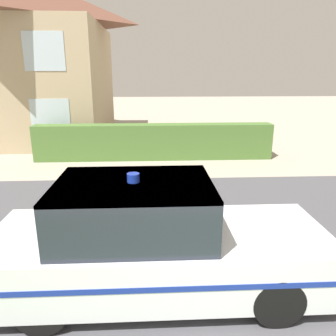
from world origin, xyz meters
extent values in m
cube|color=#4C4C51|center=(0.00, 4.50, 0.01)|extent=(28.00, 6.50, 0.01)
cube|color=#4C7233|center=(-0.80, 10.03, 0.61)|extent=(8.13, 0.62, 1.21)
cylinder|color=black|center=(0.58, 2.10, 0.33)|extent=(0.63, 0.20, 0.63)
cylinder|color=black|center=(0.58, 3.52, 0.33)|extent=(0.63, 0.20, 0.63)
cylinder|color=black|center=(-2.17, 2.12, 0.33)|extent=(0.63, 0.20, 0.63)
cylinder|color=black|center=(-2.17, 3.54, 0.33)|extent=(0.63, 0.20, 0.63)
cube|color=silver|center=(-0.80, 2.82, 0.55)|extent=(4.45, 1.64, 0.73)
cube|color=#232833|center=(-1.12, 2.82, 1.25)|extent=(1.99, 1.47, 0.69)
cube|color=silver|center=(-1.12, 2.82, 1.58)|extent=(1.99, 1.47, 0.04)
cube|color=navy|center=(-0.80, 2.01, 0.60)|extent=(4.22, 0.03, 0.07)
cube|color=navy|center=(-0.79, 3.63, 0.60)|extent=(4.22, 0.03, 0.07)
cylinder|color=#1933A5|center=(-1.12, 2.82, 1.65)|extent=(0.16, 0.16, 0.11)
cube|color=tan|center=(-6.40, 14.24, 2.44)|extent=(6.84, 6.59, 4.88)
cube|color=silver|center=(-4.52, 10.94, 1.37)|extent=(1.40, 0.02, 1.30)
cube|color=silver|center=(-4.52, 10.94, 3.61)|extent=(1.40, 0.02, 1.30)
camera|label=1|loc=(-0.88, -1.09, 2.93)|focal=35.00mm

